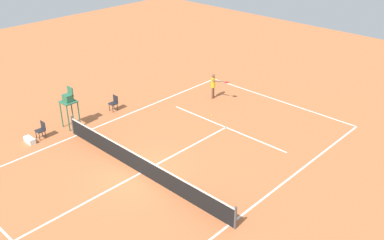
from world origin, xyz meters
The scene contains 9 objects.
ground_plane centered at (0.00, 0.00, 0.00)m, with size 60.00×60.00×0.00m, color #C66B3D.
court_lines centered at (0.00, 0.00, 0.00)m, with size 10.91×23.35×0.01m.
tennis_net centered at (0.00, 0.00, 0.50)m, with size 11.51×0.10×1.07m.
player_serving centered at (3.19, -8.99, 1.00)m, with size 1.30×0.58×1.68m.
tennis_ball centered at (1.57, -6.95, 0.03)m, with size 0.07×0.07×0.07m, color #CCE033.
umpire_chair centered at (6.48, -0.39, 1.61)m, with size 0.80×0.80×2.41m.
courtside_chair_near centered at (6.52, 1.45, 0.53)m, with size 0.44×0.46×0.95m.
courtside_chair_mid centered at (6.46, -3.41, 0.53)m, with size 0.44×0.46×0.95m.
equipment_bag centered at (6.53, 2.19, 0.15)m, with size 0.76×0.32×0.30m, color white.
Camera 1 is at (-13.61, 10.83, 11.60)m, focal length 40.48 mm.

